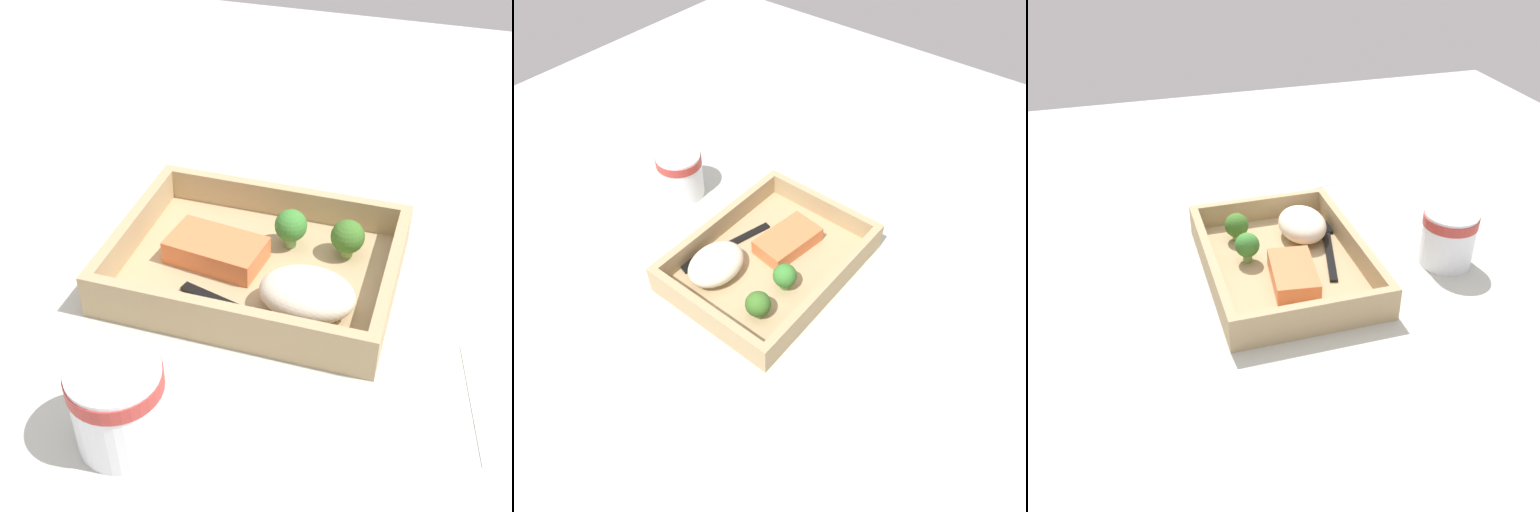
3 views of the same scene
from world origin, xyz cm
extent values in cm
cube|color=#B6B9AE|center=(0.00, 0.00, -1.00)|extent=(160.00, 160.00, 2.00)
cube|color=tan|center=(0.00, 0.00, 0.60)|extent=(28.92, 21.82, 1.20)
cube|color=tan|center=(0.00, -10.31, 3.00)|extent=(28.92, 1.20, 3.59)
cube|color=tan|center=(0.00, 10.31, 3.00)|extent=(28.92, 1.20, 3.59)
cube|color=tan|center=(-13.86, 0.00, 3.00)|extent=(1.20, 19.42, 3.59)
cube|color=tan|center=(13.86, 0.00, 3.00)|extent=(1.20, 19.42, 3.59)
cube|color=#E57240|center=(-4.37, 0.07, 2.47)|extent=(10.62, 6.98, 2.55)
ellipsoid|color=beige|center=(6.63, -4.82, 3.31)|extent=(9.40, 6.99, 4.22)
cylinder|color=#81A255|center=(8.56, 4.82, 1.95)|extent=(1.37, 1.37, 1.49)
sphere|color=#3C7026|center=(8.56, 4.82, 3.69)|extent=(3.61, 3.61, 3.61)
cylinder|color=#739D59|center=(2.43, 4.67, 2.07)|extent=(1.33, 1.33, 1.73)
sphere|color=#3B8232|center=(2.43, 4.67, 3.89)|extent=(3.50, 3.50, 3.50)
cube|color=black|center=(0.21, -6.89, 1.42)|extent=(12.25, 4.31, 0.44)
cube|color=black|center=(7.84, -8.96, 1.42)|extent=(3.86, 3.01, 0.44)
cylinder|color=white|center=(-4.15, -23.10, 4.10)|extent=(7.50, 7.50, 8.19)
cylinder|color=#B23833|center=(-4.15, -23.10, 7.06)|extent=(7.72, 7.72, 1.48)
cube|color=white|center=(26.92, -9.80, 0.12)|extent=(10.96, 14.95, 0.24)
camera|label=1|loc=(17.24, -54.99, 48.27)|focal=50.00mm
camera|label=2|loc=(39.12, 31.56, 58.29)|focal=35.00mm
camera|label=3|loc=(-66.96, 19.88, 48.64)|focal=42.00mm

